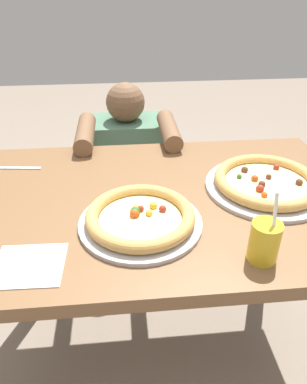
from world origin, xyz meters
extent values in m
plane|color=gray|center=(0.00, 0.00, 0.00)|extent=(8.00, 8.00, 0.00)
cube|color=brown|center=(0.00, 0.00, 0.73)|extent=(1.20, 0.77, 0.04)
cylinder|color=brown|center=(-0.52, 0.30, 0.35)|extent=(0.07, 0.07, 0.71)
cylinder|color=brown|center=(0.52, 0.30, 0.35)|extent=(0.07, 0.07, 0.71)
cylinder|color=#B7B7BC|center=(-0.07, -0.13, 0.76)|extent=(0.33, 0.33, 0.01)
cylinder|color=#EFD68C|center=(-0.07, -0.13, 0.77)|extent=(0.22, 0.22, 0.01)
torus|color=tan|center=(-0.07, -0.13, 0.78)|extent=(0.29, 0.29, 0.03)
sphere|color=#BF4C19|center=(-0.08, -0.12, 0.78)|extent=(0.03, 0.03, 0.03)
sphere|color=gold|center=(-0.08, -0.09, 0.78)|extent=(0.02, 0.02, 0.02)
sphere|color=gold|center=(-0.05, -0.12, 0.78)|extent=(0.02, 0.02, 0.02)
sphere|color=#2D6623|center=(-0.08, -0.11, 0.78)|extent=(0.03, 0.03, 0.03)
sphere|color=maroon|center=(-0.01, -0.10, 0.78)|extent=(0.02, 0.02, 0.02)
sphere|color=gold|center=(-0.03, -0.08, 0.78)|extent=(0.02, 0.02, 0.02)
sphere|color=maroon|center=(-0.07, -0.09, 0.78)|extent=(0.02, 0.02, 0.02)
cylinder|color=#B7B7BC|center=(0.33, 0.02, 0.76)|extent=(0.37, 0.37, 0.01)
cylinder|color=#EFD68C|center=(0.33, 0.02, 0.77)|extent=(0.25, 0.25, 0.01)
torus|color=tan|center=(0.33, 0.02, 0.78)|extent=(0.32, 0.32, 0.03)
sphere|color=#2D6623|center=(0.25, 0.05, 0.78)|extent=(0.02, 0.02, 0.02)
sphere|color=brown|center=(0.28, 0.09, 0.78)|extent=(0.02, 0.02, 0.02)
sphere|color=maroon|center=(0.39, 0.10, 0.78)|extent=(0.02, 0.02, 0.02)
sphere|color=brown|center=(0.42, 0.00, 0.78)|extent=(0.02, 0.02, 0.02)
sphere|color=#BF4C19|center=(0.29, -0.06, 0.78)|extent=(0.02, 0.02, 0.02)
sphere|color=maroon|center=(0.29, -0.03, 0.78)|extent=(0.02, 0.02, 0.02)
sphere|color=brown|center=(0.30, 0.00, 0.78)|extent=(0.02, 0.02, 0.02)
sphere|color=#BF4C19|center=(0.29, 0.04, 0.78)|extent=(0.02, 0.02, 0.02)
sphere|color=brown|center=(0.34, 0.04, 0.78)|extent=(0.02, 0.02, 0.02)
cylinder|color=gold|center=(0.20, -0.29, 0.80)|extent=(0.07, 0.07, 0.10)
cylinder|color=white|center=(0.21, -0.29, 0.88)|extent=(0.01, 0.03, 0.09)
cube|color=white|center=(-0.34, -0.26, 0.75)|extent=(0.16, 0.15, 0.00)
cube|color=silver|center=(-0.47, 0.23, 0.75)|extent=(0.16, 0.03, 0.00)
cylinder|color=#333847|center=(-0.08, 0.66, 0.23)|extent=(0.29, 0.29, 0.45)
cube|color=#4C7259|center=(-0.08, 0.66, 0.60)|extent=(0.36, 0.22, 0.30)
sphere|color=brown|center=(-0.08, 0.66, 0.83)|extent=(0.17, 0.17, 0.17)
cylinder|color=brown|center=(-0.25, 0.43, 0.79)|extent=(0.07, 0.28, 0.07)
cylinder|color=brown|center=(0.08, 0.43, 0.79)|extent=(0.07, 0.28, 0.07)
camera|label=1|loc=(-0.11, -0.90, 1.34)|focal=33.97mm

